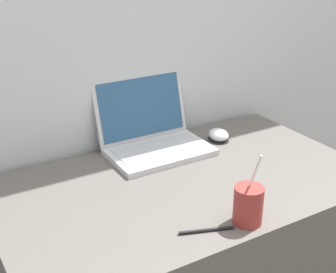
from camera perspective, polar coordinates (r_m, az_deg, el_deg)
The scene contains 4 objects.
laptop at distance 1.59m, azimuth -1.93°, elevation 0.33°, with size 0.34×0.27×0.24m.
drink_cup at distance 1.21m, azimuth 9.75°, elevation -8.15°, with size 0.08×0.08×0.19m.
computer_mouse at distance 1.69m, azimuth 6.18°, elevation 0.14°, with size 0.07×0.08×0.04m.
pen at distance 1.19m, azimuth 4.73°, elevation -11.31°, with size 0.14×0.06×0.01m.
Camera 1 is at (-0.68, -0.71, 1.39)m, focal length 50.00 mm.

